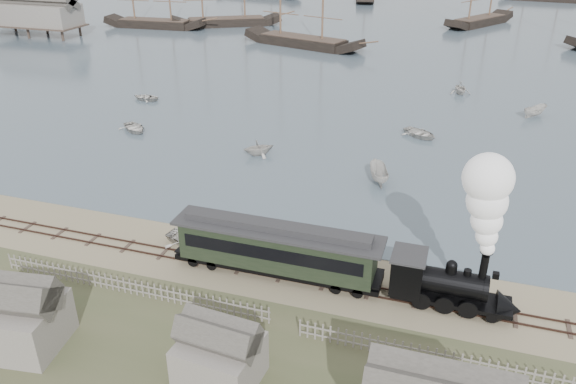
% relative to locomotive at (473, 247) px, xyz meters
% --- Properties ---
extents(ground, '(600.00, 600.00, 0.00)m').
position_rel_locomotive_xyz_m(ground, '(-13.90, 2.00, -4.57)').
color(ground, tan).
rests_on(ground, ground).
extents(rail_track, '(120.00, 1.80, 0.16)m').
position_rel_locomotive_xyz_m(rail_track, '(-13.90, 0.00, -4.53)').
color(rail_track, '#3A261F').
rests_on(rail_track, ground).
extents(picket_fence_west, '(19.00, 0.10, 1.20)m').
position_rel_locomotive_xyz_m(picket_fence_west, '(-20.40, -5.00, -4.57)').
color(picket_fence_west, gray).
rests_on(picket_fence_west, ground).
extents(picket_fence_east, '(15.00, 0.10, 1.20)m').
position_rel_locomotive_xyz_m(picket_fence_east, '(-1.40, -5.50, -4.57)').
color(picket_fence_east, gray).
rests_on(picket_fence_east, ground).
extents(shed_left, '(5.00, 4.00, 4.10)m').
position_rel_locomotive_xyz_m(shed_left, '(-23.90, -11.00, -4.57)').
color(shed_left, gray).
rests_on(shed_left, ground).
extents(shed_mid, '(4.00, 3.50, 3.60)m').
position_rel_locomotive_xyz_m(shed_mid, '(-11.90, -10.00, -4.57)').
color(shed_mid, gray).
rests_on(shed_mid, ground).
extents(locomotive, '(7.96, 2.97, 9.92)m').
position_rel_locomotive_xyz_m(locomotive, '(0.00, 0.00, 0.00)').
color(locomotive, black).
rests_on(locomotive, ground).
extents(passenger_coach, '(14.19, 2.74, 3.45)m').
position_rel_locomotive_xyz_m(passenger_coach, '(-12.21, -0.00, -2.39)').
color(passenger_coach, black).
rests_on(passenger_coach, ground).
extents(beached_dinghy, '(3.73, 4.76, 0.90)m').
position_rel_locomotive_xyz_m(beached_dinghy, '(-19.36, 1.72, -4.12)').
color(beached_dinghy, beige).
rests_on(beached_dinghy, ground).
extents(rowboat_0, '(4.60, 4.86, 0.82)m').
position_rel_locomotive_xyz_m(rowboat_0, '(-36.59, 21.52, -4.10)').
color(rowboat_0, beige).
rests_on(rowboat_0, harbor_water).
extents(rowboat_1, '(4.08, 4.15, 1.65)m').
position_rel_locomotive_xyz_m(rowboat_1, '(-20.79, 19.29, -3.68)').
color(rowboat_1, beige).
rests_on(rowboat_1, harbor_water).
extents(rowboat_2, '(4.24, 2.73, 1.53)m').
position_rel_locomotive_xyz_m(rowboat_2, '(-8.16, 16.68, -3.74)').
color(rowboat_2, beige).
rests_on(rowboat_2, harbor_water).
extents(rowboat_3, '(4.73, 5.03, 0.85)m').
position_rel_locomotive_xyz_m(rowboat_3, '(-5.74, 29.61, -4.08)').
color(rowboat_3, beige).
rests_on(rowboat_3, harbor_water).
extents(rowboat_5, '(3.52, 3.44, 1.38)m').
position_rel_locomotive_xyz_m(rowboat_5, '(6.64, 40.87, -3.82)').
color(rowboat_5, beige).
rests_on(rowboat_5, harbor_water).
extents(rowboat_6, '(2.88, 3.79, 0.73)m').
position_rel_locomotive_xyz_m(rowboat_6, '(-41.66, 32.38, -4.14)').
color(rowboat_6, beige).
rests_on(rowboat_6, harbor_water).
extents(rowboat_7, '(3.93, 3.68, 1.67)m').
position_rel_locomotive_xyz_m(rowboat_7, '(-2.34, 47.96, -3.67)').
color(rowboat_7, beige).
rests_on(rowboat_7, harbor_water).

